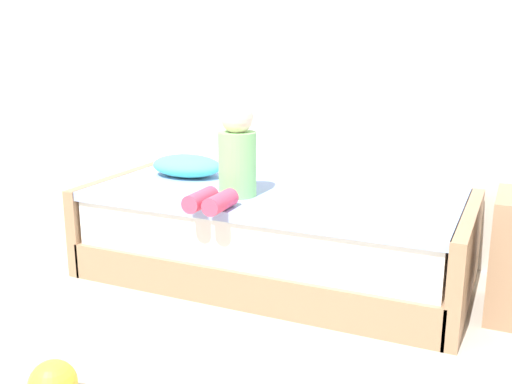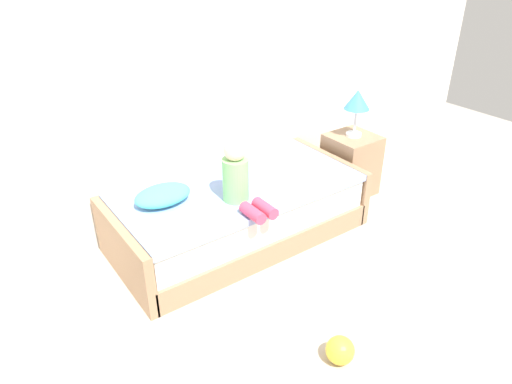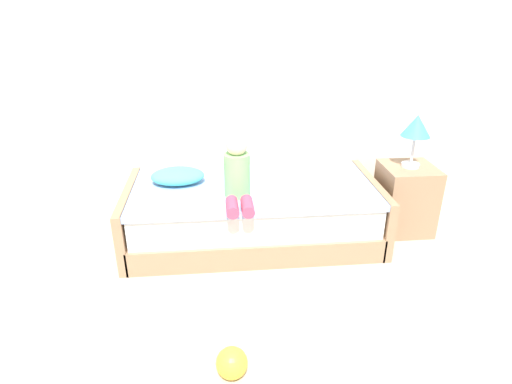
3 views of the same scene
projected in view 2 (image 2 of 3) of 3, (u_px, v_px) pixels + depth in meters
wall_rear at (198, 53)px, 3.82m from camera, size 7.20×0.10×2.90m
bed at (239, 212)px, 3.97m from camera, size 2.11×1.00×0.50m
nightstand at (350, 164)px, 4.65m from camera, size 0.44×0.44×0.60m
table_lamp at (357, 102)px, 4.34m from camera, size 0.24×0.24×0.45m
child_figure at (239, 178)px, 3.51m from camera, size 0.20×0.51×0.50m
pillow at (163, 195)px, 3.57m from camera, size 0.44×0.30×0.13m
toy_ball at (340, 350)px, 2.86m from camera, size 0.18×0.18×0.18m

